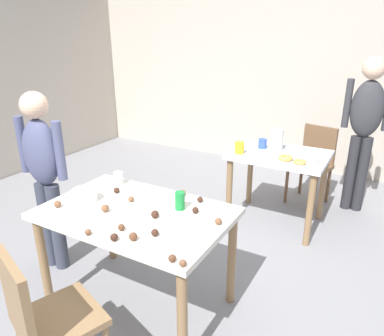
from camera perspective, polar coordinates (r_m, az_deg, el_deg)
name	(u,v)px	position (r m, az deg, el deg)	size (l,w,h in m)	color
ground_plane	(167,287)	(2.95, -4.04, -18.21)	(6.40, 6.40, 0.00)	gray
wall_back	(292,75)	(5.29, 15.47, 13.94)	(6.40, 0.10, 2.60)	#BCB2A3
dining_table_near	(136,224)	(2.46, -8.80, -8.68)	(1.23, 0.80, 0.75)	silver
dining_table_far	(279,165)	(3.66, 13.53, 0.43)	(0.91, 0.70, 0.75)	silver
chair_near_table	(43,316)	(2.12, -22.42, -20.77)	(0.51, 0.51, 0.87)	olive
chair_far_table	(313,160)	(4.31, 18.62, 1.21)	(0.49, 0.49, 0.87)	brown
person_girl_near	(44,169)	(2.99, -22.37, -0.09)	(0.45, 0.22, 1.46)	#383D4C
person_adult_far	(365,121)	(4.13, 25.65, 6.65)	(0.45, 0.23, 1.64)	#28282D
mixing_bowl	(85,195)	(2.61, -16.57, -4.13)	(0.17, 0.17, 0.09)	white
soda_can	(180,201)	(2.38, -1.91, -5.18)	(0.07, 0.07, 0.12)	#198438
fork_near	(180,240)	(2.07, -1.93, -11.29)	(0.17, 0.02, 0.01)	silver
cup_near_0	(118,178)	(2.83, -11.55, -1.61)	(0.07, 0.07, 0.10)	white
cake_ball_0	(155,214)	(2.30, -5.87, -7.27)	(0.05, 0.05, 0.05)	#3D2319
cake_ball_1	(172,258)	(1.90, -3.15, -14.04)	(0.04, 0.04, 0.04)	brown
cake_ball_2	(218,221)	(2.22, 4.18, -8.38)	(0.04, 0.04, 0.04)	brown
cake_ball_3	(155,233)	(2.11, -5.89, -10.11)	(0.04, 0.04, 0.04)	#3D2319
cake_ball_4	(182,193)	(2.59, -1.52, -3.94)	(0.05, 0.05, 0.05)	brown
cake_ball_5	(195,210)	(2.35, 0.54, -6.67)	(0.04, 0.04, 0.04)	#3D2319
cake_ball_6	(133,237)	(2.09, -9.28, -10.63)	(0.05, 0.05, 0.05)	brown
cake_ball_7	(88,232)	(2.20, -16.09, -9.70)	(0.04, 0.04, 0.04)	brown
cake_ball_8	(117,190)	(2.69, -11.83, -3.46)	(0.04, 0.04, 0.04)	#3D2319
cake_ball_9	(105,208)	(2.43, -13.55, -6.19)	(0.05, 0.05, 0.05)	brown
cake_ball_10	(58,204)	(2.58, -20.45, -5.34)	(0.05, 0.05, 0.05)	brown
cake_ball_11	(131,199)	(2.54, -9.61, -4.85)	(0.04, 0.04, 0.04)	brown
cake_ball_12	(183,263)	(1.86, -1.48, -14.78)	(0.04, 0.04, 0.04)	brown
cake_ball_13	(121,227)	(2.20, -11.08, -9.17)	(0.04, 0.04, 0.04)	brown
cake_ball_14	(114,237)	(2.10, -12.19, -10.63)	(0.05, 0.05, 0.05)	#3D2319
cake_ball_15	(200,200)	(2.49, 1.29, -5.00)	(0.04, 0.04, 0.04)	#3D2319
pitcher_far	(277,140)	(3.67, 13.20, 4.35)	(0.13, 0.13, 0.21)	white
cup_far_0	(262,144)	(3.72, 11.06, 3.81)	(0.08, 0.08, 0.10)	#3351B2
cup_far_1	(239,148)	(3.51, 7.51, 3.19)	(0.09, 0.09, 0.11)	yellow
donut_far_0	(300,162)	(3.36, 16.65, 0.93)	(0.12, 0.12, 0.03)	gold
donut_far_1	(313,159)	(3.45, 18.49, 1.29)	(0.13, 0.13, 0.04)	white
donut_far_2	(286,158)	(3.42, 14.55, 1.56)	(0.13, 0.13, 0.04)	gold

